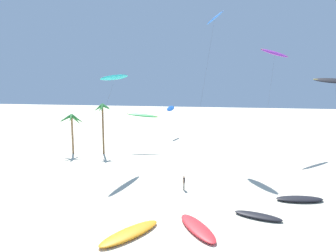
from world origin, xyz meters
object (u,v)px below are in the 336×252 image
at_px(flying_kite_4, 215,18).
at_px(flying_kite_0, 115,77).
at_px(flying_kite_5, 171,108).
at_px(flying_kite_3, 275,53).
at_px(palm_tree_0, 71,121).
at_px(grounded_kite_3, 130,233).
at_px(palm_tree_1, 103,113).
at_px(person_foreground_walker, 184,182).
at_px(grounded_kite_0, 258,216).
at_px(grounded_kite_1, 198,228).
at_px(flying_kite_6, 335,81).
at_px(grounded_kite_2, 300,199).
at_px(flying_kite_2, 142,115).

bearing_deg(flying_kite_4, flying_kite_0, -147.08).
distance_m(flying_kite_4, flying_kite_5, 26.34).
xyz_separation_m(flying_kite_3, flying_kite_5, (-20.75, 10.17, -10.79)).
distance_m(palm_tree_0, grounded_kite_3, 31.51).
distance_m(palm_tree_1, person_foreground_walker, 22.55).
bearing_deg(flying_kite_5, palm_tree_1, -111.13).
xyz_separation_m(flying_kite_5, grounded_kite_0, (16.23, -39.58, -6.30)).
bearing_deg(grounded_kite_1, grounded_kite_3, -158.53).
distance_m(flying_kite_0, flying_kite_6, 39.77).
distance_m(flying_kite_3, grounded_kite_3, 41.44).
distance_m(grounded_kite_1, person_foreground_walker, 9.34).
height_order(flying_kite_0, flying_kite_5, flying_kite_0).
height_order(flying_kite_4, grounded_kite_3, flying_kite_4).
xyz_separation_m(flying_kite_0, flying_kite_4, (12.97, 8.40, 9.07)).
xyz_separation_m(grounded_kite_0, grounded_kite_3, (-10.12, -5.40, 0.03)).
distance_m(flying_kite_0, grounded_kite_2, 27.30).
bearing_deg(palm_tree_0, grounded_kite_1, -42.86).
xyz_separation_m(flying_kite_0, flying_kite_6, (34.06, 20.54, -0.29)).
height_order(grounded_kite_2, grounded_kite_3, grounded_kite_3).
height_order(flying_kite_6, grounded_kite_1, flying_kite_6).
xyz_separation_m(grounded_kite_1, grounded_kite_2, (9.49, 8.31, 0.01)).
distance_m(palm_tree_0, flying_kite_2, 12.28).
bearing_deg(flying_kite_3, grounded_kite_3, -112.81).
bearing_deg(person_foreground_walker, grounded_kite_2, -3.05).
xyz_separation_m(flying_kite_3, grounded_kite_3, (-14.64, -34.81, -17.06)).
xyz_separation_m(flying_kite_6, grounded_kite_3, (-25.70, -38.63, -12.30)).
bearing_deg(grounded_kite_3, flying_kite_3, 67.19).
height_order(flying_kite_3, person_foreground_walker, flying_kite_3).
bearing_deg(grounded_kite_1, grounded_kite_2, 41.20).
height_order(flying_kite_2, flying_kite_6, flying_kite_6).
distance_m(grounded_kite_1, grounded_kite_2, 12.61).
xyz_separation_m(flying_kite_4, grounded_kite_2, (9.97, -16.18, -21.66)).
bearing_deg(flying_kite_6, grounded_kite_3, -123.64).
bearing_deg(grounded_kite_2, grounded_kite_3, -144.74).
bearing_deg(grounded_kite_0, grounded_kite_2, 47.73).
xyz_separation_m(palm_tree_0, grounded_kite_1, (24.19, -22.45, -5.53)).
xyz_separation_m(palm_tree_1, flying_kite_4, (18.32, 1.16, 14.75)).
xyz_separation_m(flying_kite_5, flying_kite_6, (31.81, -6.35, 6.03)).
relative_size(flying_kite_3, grounded_kite_1, 3.46).
xyz_separation_m(flying_kite_2, person_foreground_walker, (10.79, -19.30, -5.42)).
xyz_separation_m(flying_kite_6, grounded_kite_0, (-15.58, -33.23, -12.33)).
distance_m(flying_kite_2, person_foreground_walker, 22.77).
bearing_deg(flying_kite_4, grounded_kite_1, -88.87).
height_order(flying_kite_3, grounded_kite_3, flying_kite_3).
bearing_deg(grounded_kite_1, flying_kite_4, 91.13).
relative_size(flying_kite_0, grounded_kite_1, 2.56).
bearing_deg(grounded_kite_1, flying_kite_3, 73.78).
bearing_deg(flying_kite_4, flying_kite_2, 163.73).
bearing_deg(palm_tree_1, palm_tree_0, -170.76).
distance_m(flying_kite_2, grounded_kite_3, 31.95).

